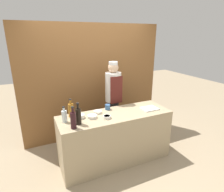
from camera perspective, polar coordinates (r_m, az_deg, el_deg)
name	(u,v)px	position (r m, az deg, el deg)	size (l,w,h in m)	color
ground_plane	(115,159)	(3.63, 0.91, -18.63)	(14.00, 14.00, 0.00)	tan
cabinet_wall	(93,82)	(4.05, -5.81, 4.19)	(3.02, 0.18, 2.40)	brown
counter	(115,137)	(3.38, 0.95, -12.50)	(1.92, 0.65, 0.90)	tan
sauce_bowl_purple	(98,112)	(3.20, -4.40, -4.83)	(0.14, 0.14, 0.04)	white
sauce_bowl_orange	(79,116)	(3.06, -9.98, -6.03)	(0.17, 0.17, 0.06)	white
sauce_bowl_red	(92,116)	(3.03, -6.08, -6.21)	(0.15, 0.15, 0.05)	white
sauce_bowl_brown	(107,117)	(3.00, -1.57, -6.37)	(0.13, 0.13, 0.05)	white
cutting_board	(149,108)	(3.44, 11.33, -3.75)	(0.29, 0.23, 0.02)	white
bottle_wine	(73,120)	(2.71, -11.72, -7.16)	(0.08, 0.08, 0.33)	black
bottle_amber	(71,110)	(3.10, -12.42, -4.12)	(0.09, 0.09, 0.30)	#9E661E
bottle_clear	(64,116)	(2.94, -14.32, -5.94)	(0.08, 0.08, 0.25)	silver
bottle_soy	(78,116)	(2.82, -10.22, -5.99)	(0.09, 0.09, 0.34)	black
cup_blue	(108,107)	(3.34, -1.34, -3.39)	(0.09, 0.09, 0.09)	#386093
chef_center	(113,100)	(3.75, 0.36, -1.16)	(0.31, 0.31, 1.69)	#28282D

